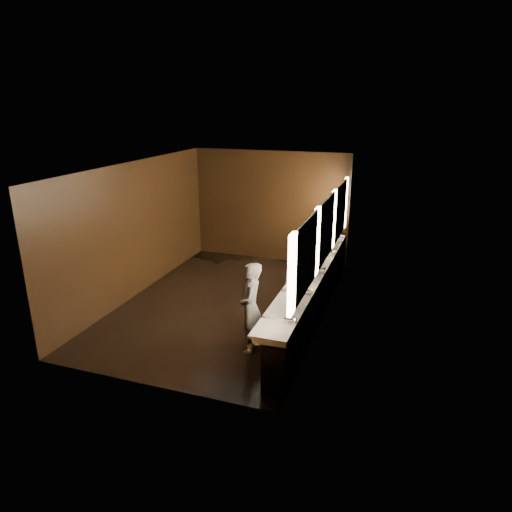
{
  "coord_description": "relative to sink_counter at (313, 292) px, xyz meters",
  "views": [
    {
      "loc": [
        3.35,
        -7.9,
        3.93
      ],
      "look_at": [
        0.65,
        0.0,
        1.1
      ],
      "focal_mm": 32.0,
      "sensor_mm": 36.0,
      "label": 1
    }
  ],
  "objects": [
    {
      "name": "wall_front",
      "position": [
        -1.79,
        -3.0,
        0.9
      ],
      "size": [
        4.0,
        0.02,
        2.8
      ],
      "primitive_type": "cube",
      "color": "black",
      "rests_on": "floor"
    },
    {
      "name": "ceiling",
      "position": [
        -1.79,
        0.0,
        2.3
      ],
      "size": [
        4.0,
        6.0,
        0.02
      ],
      "primitive_type": "cube",
      "color": "#2D2D2B",
      "rests_on": "wall_back"
    },
    {
      "name": "person",
      "position": [
        -0.71,
        -1.54,
        0.27
      ],
      "size": [
        0.5,
        0.63,
        1.52
      ],
      "primitive_type": "imported",
      "rotation": [
        0.0,
        0.0,
        -1.3
      ],
      "color": "#7D99BB",
      "rests_on": "floor"
    },
    {
      "name": "mirror_band",
      "position": [
        0.19,
        -0.0,
        1.25
      ],
      "size": [
        0.06,
        5.03,
        1.15
      ],
      "color": "#FFE4BD",
      "rests_on": "wall_right"
    },
    {
      "name": "wall_right",
      "position": [
        0.21,
        0.0,
        0.9
      ],
      "size": [
        0.02,
        6.0,
        2.8
      ],
      "primitive_type": "cube",
      "color": "black",
      "rests_on": "floor"
    },
    {
      "name": "floor",
      "position": [
        -1.79,
        0.0,
        -0.5
      ],
      "size": [
        6.0,
        6.0,
        0.0
      ],
      "primitive_type": "plane",
      "color": "black",
      "rests_on": "ground"
    },
    {
      "name": "wall_left",
      "position": [
        -3.79,
        0.0,
        0.9
      ],
      "size": [
        0.02,
        6.0,
        2.8
      ],
      "primitive_type": "cube",
      "color": "black",
      "rests_on": "floor"
    },
    {
      "name": "sink_counter",
      "position": [
        0.0,
        0.0,
        0.0
      ],
      "size": [
        0.55,
        5.4,
        1.01
      ],
      "color": "black",
      "rests_on": "floor"
    },
    {
      "name": "wall_back",
      "position": [
        -1.79,
        3.0,
        0.9
      ],
      "size": [
        4.0,
        0.02,
        2.8
      ],
      "primitive_type": "cube",
      "color": "black",
      "rests_on": "floor"
    },
    {
      "name": "trash_bin",
      "position": [
        -0.22,
        -0.53,
        -0.24
      ],
      "size": [
        0.43,
        0.43,
        0.51
      ],
      "primitive_type": "cylinder",
      "rotation": [
        0.0,
        0.0,
        -0.42
      ],
      "color": "black",
      "rests_on": "floor"
    }
  ]
}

